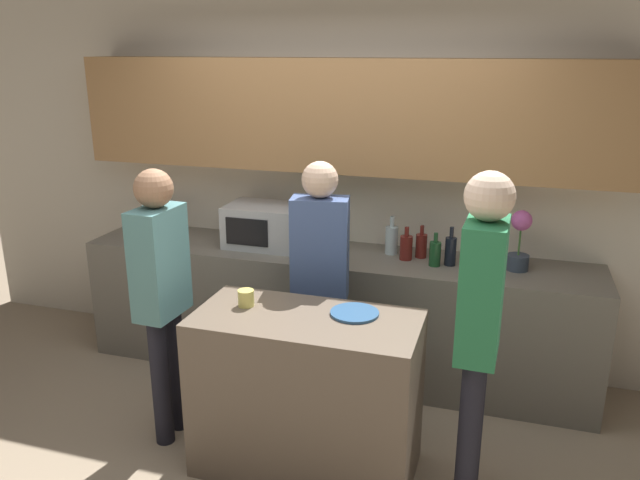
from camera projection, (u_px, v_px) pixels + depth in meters
The scene contains 16 objects.
back_wall at pixel (344, 155), 4.40m from camera, with size 6.40×0.40×2.70m.
back_counter at pixel (332, 312), 4.47m from camera, with size 3.60×0.62×0.89m.
kitchen_island at pixel (307, 394), 3.40m from camera, with size 1.20×0.59×0.91m.
microwave at pixel (264, 225), 4.47m from camera, with size 0.52×0.39×0.30m.
toaster at pixel (157, 224), 4.74m from camera, with size 0.26×0.16×0.18m.
potted_plant at pixel (520, 240), 3.97m from camera, with size 0.14×0.14×0.40m.
bottle_0 at pixel (392, 239), 4.31m from camera, with size 0.09×0.09×0.27m.
bottle_1 at pixel (406, 247), 4.20m from camera, with size 0.08×0.08×0.23m.
bottle_2 at pixel (421, 245), 4.24m from camera, with size 0.08×0.08×0.23m.
bottle_3 at pixel (435, 253), 4.08m from camera, with size 0.08×0.08×0.22m.
bottle_4 at pixel (450, 251), 4.08m from camera, with size 0.07×0.07×0.26m.
plate_on_island at pixel (355, 313), 3.30m from camera, with size 0.26×0.26×0.01m.
cup_0 at pixel (246, 298), 3.40m from camera, with size 0.09×0.09×0.09m.
person_left at pixel (480, 316), 2.95m from camera, with size 0.23×0.35×1.75m.
person_center at pixel (320, 270), 3.78m from camera, with size 0.37×0.24×1.64m.
person_right at pixel (161, 285), 3.54m from camera, with size 0.22×0.35×1.64m.
Camera 1 is at (1.13, -2.57, 2.27)m, focal length 35.00 mm.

